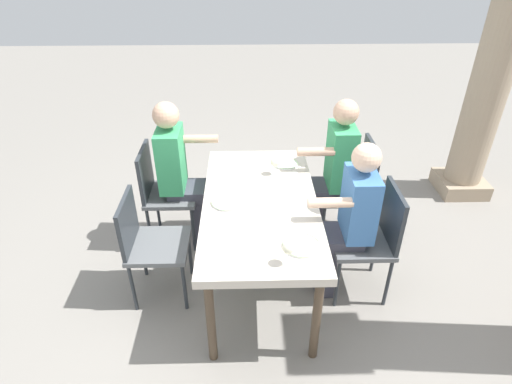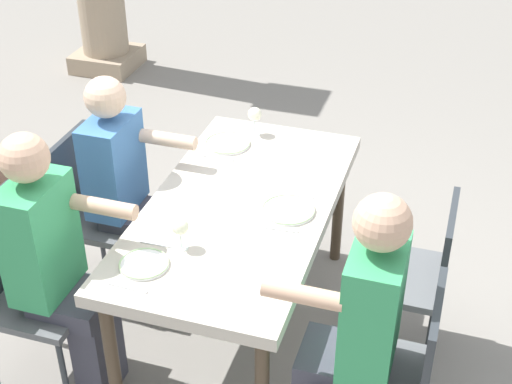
# 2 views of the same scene
# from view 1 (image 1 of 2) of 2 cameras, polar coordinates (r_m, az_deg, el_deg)

# --- Properties ---
(ground_plane) EXTENTS (16.00, 16.00, 0.00)m
(ground_plane) POSITION_cam_1_polar(r_m,az_deg,el_deg) (3.58, 0.50, -11.67)
(ground_plane) COLOR gray
(dining_table) EXTENTS (1.62, 0.83, 0.78)m
(dining_table) POSITION_cam_1_polar(r_m,az_deg,el_deg) (3.14, 0.56, -2.39)
(dining_table) COLOR beige
(dining_table) RESTS_ON ground
(chair_west_north) EXTENTS (0.44, 0.44, 0.95)m
(chair_west_north) POSITION_cam_1_polar(r_m,az_deg,el_deg) (3.82, 12.93, 0.90)
(chair_west_north) COLOR #5B5E61
(chair_west_north) RESTS_ON ground
(chair_west_south) EXTENTS (0.44, 0.44, 0.92)m
(chair_west_south) POSITION_cam_1_polar(r_m,az_deg,el_deg) (3.78, -12.52, 0.44)
(chair_west_south) COLOR #5B5E61
(chair_west_south) RESTS_ON ground
(chair_mid_north) EXTENTS (0.44, 0.44, 0.92)m
(chair_mid_north) POSITION_cam_1_polar(r_m,az_deg,el_deg) (3.29, 15.39, -5.51)
(chair_mid_north) COLOR #5B5E61
(chair_mid_north) RESTS_ON ground
(chair_mid_south) EXTENTS (0.44, 0.44, 0.87)m
(chair_mid_south) POSITION_cam_1_polar(r_m,az_deg,el_deg) (3.25, -14.31, -6.29)
(chair_mid_south) COLOR #5B5E61
(chair_mid_south) RESTS_ON ground
(diner_woman_green) EXTENTS (0.35, 0.50, 1.32)m
(diner_woman_green) POSITION_cam_1_polar(r_m,az_deg,el_deg) (3.67, -10.17, 2.81)
(diner_woman_green) COLOR #3F3F4C
(diner_woman_green) RESTS_ON ground
(diner_man_white) EXTENTS (0.34, 0.49, 1.28)m
(diner_man_white) POSITION_cam_1_polar(r_m,az_deg,el_deg) (3.15, 12.27, -3.51)
(diner_man_white) COLOR #3F3F4C
(diner_man_white) RESTS_ON ground
(diner_guest_third) EXTENTS (0.35, 0.49, 1.33)m
(diner_guest_third) POSITION_cam_1_polar(r_m,az_deg,el_deg) (3.69, 10.18, 3.03)
(diner_guest_third) COLOR #3F3F4C
(diner_guest_third) RESTS_ON ground
(stone_column_near) EXTENTS (0.48, 0.48, 3.06)m
(stone_column_near) POSITION_cam_1_polar(r_m,az_deg,el_deg) (4.66, 29.89, 16.14)
(stone_column_near) COLOR tan
(stone_column_near) RESTS_ON ground
(plate_0) EXTENTS (0.21, 0.21, 0.02)m
(plate_0) POSITION_cam_1_polar(r_m,az_deg,el_deg) (3.58, 3.97, 3.84)
(plate_0) COLOR white
(plate_0) RESTS_ON dining_table
(wine_glass_0) EXTENTS (0.07, 0.07, 0.15)m
(wine_glass_0) POSITION_cam_1_polar(r_m,az_deg,el_deg) (3.38, 2.57, 3.96)
(wine_glass_0) COLOR white
(wine_glass_0) RESTS_ON dining_table
(fork_0) EXTENTS (0.02, 0.17, 0.01)m
(fork_0) POSITION_cam_1_polar(r_m,az_deg,el_deg) (3.71, 3.77, 4.87)
(fork_0) COLOR silver
(fork_0) RESTS_ON dining_table
(spoon_0) EXTENTS (0.02, 0.17, 0.01)m
(spoon_0) POSITION_cam_1_polar(r_m,az_deg,el_deg) (3.45, 4.17, 2.57)
(spoon_0) COLOR silver
(spoon_0) RESTS_ON dining_table
(plate_1) EXTENTS (0.25, 0.25, 0.02)m
(plate_1) POSITION_cam_1_polar(r_m,az_deg,el_deg) (3.08, -3.76, -1.28)
(plate_1) COLOR white
(plate_1) RESTS_ON dining_table
(fork_1) EXTENTS (0.03, 0.17, 0.01)m
(fork_1) POSITION_cam_1_polar(r_m,az_deg,el_deg) (3.21, -3.68, 0.12)
(fork_1) COLOR silver
(fork_1) RESTS_ON dining_table
(spoon_1) EXTENTS (0.04, 0.17, 0.01)m
(spoon_1) POSITION_cam_1_polar(r_m,az_deg,el_deg) (2.96, -3.84, -2.98)
(spoon_1) COLOR silver
(spoon_1) RESTS_ON dining_table
(plate_2) EXTENTS (0.24, 0.24, 0.02)m
(plate_2) POSITION_cam_1_polar(r_m,az_deg,el_deg) (2.69, 6.12, -7.14)
(plate_2) COLOR white
(plate_2) RESTS_ON dining_table
(wine_glass_2) EXTENTS (0.08, 0.08, 0.16)m
(wine_glass_2) POSITION_cam_1_polar(r_m,az_deg,el_deg) (2.49, 4.39, -7.60)
(wine_glass_2) COLOR white
(wine_glass_2) RESTS_ON dining_table
(fork_2) EXTENTS (0.02, 0.17, 0.01)m
(fork_2) POSITION_cam_1_polar(r_m,az_deg,el_deg) (2.81, 5.76, -5.28)
(fork_2) COLOR silver
(fork_2) RESTS_ON dining_table
(spoon_2) EXTENTS (0.02, 0.17, 0.01)m
(spoon_2) POSITION_cam_1_polar(r_m,az_deg,el_deg) (2.59, 6.50, -9.35)
(spoon_2) COLOR silver
(spoon_2) RESTS_ON dining_table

